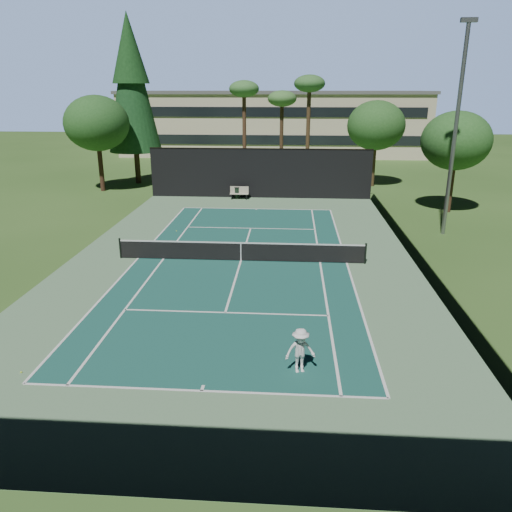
{
  "coord_description": "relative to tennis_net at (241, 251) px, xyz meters",
  "views": [
    {
      "loc": [
        2.5,
        -24.5,
        8.54
      ],
      "look_at": [
        1.0,
        -3.0,
        1.3
      ],
      "focal_mm": 35.0,
      "sensor_mm": 36.0,
      "label": 1
    }
  ],
  "objects": [
    {
      "name": "ground",
      "position": [
        0.0,
        0.0,
        -0.56
      ],
      "size": [
        160.0,
        160.0,
        0.0
      ],
      "primitive_type": "plane",
      "color": "#335A21",
      "rests_on": "ground"
    },
    {
      "name": "apron_slab",
      "position": [
        0.0,
        0.0,
        -0.55
      ],
      "size": [
        18.0,
        32.0,
        0.01
      ],
      "primitive_type": "cube",
      "color": "#5F875F",
      "rests_on": "ground"
    },
    {
      "name": "court_surface",
      "position": [
        0.0,
        0.0,
        -0.55
      ],
      "size": [
        10.97,
        23.77,
        0.01
      ],
      "primitive_type": "cube",
      "color": "#1A5349",
      "rests_on": "ground"
    },
    {
      "name": "court_lines",
      "position": [
        0.0,
        0.0,
        -0.54
      ],
      "size": [
        11.07,
        23.87,
        0.01
      ],
      "color": "white",
      "rests_on": "ground"
    },
    {
      "name": "tennis_net",
      "position": [
        0.0,
        0.0,
        0.0
      ],
      "size": [
        12.9,
        0.1,
        1.1
      ],
      "color": "black",
      "rests_on": "ground"
    },
    {
      "name": "fence",
      "position": [
        0.0,
        0.06,
        1.45
      ],
      "size": [
        18.04,
        32.05,
        4.03
      ],
      "color": "black",
      "rests_on": "ground"
    },
    {
      "name": "player",
      "position": [
        2.92,
        -10.57,
        0.19
      ],
      "size": [
        1.07,
        0.76,
        1.5
      ],
      "primitive_type": "imported",
      "rotation": [
        0.0,
        0.0,
        0.22
      ],
      "color": "white",
      "rests_on": "ground"
    },
    {
      "name": "tennis_ball_a",
      "position": [
        -5.87,
        -11.28,
        -0.53
      ],
      "size": [
        0.06,
        0.06,
        0.06
      ],
      "primitive_type": "sphere",
      "color": "#D2ED35",
      "rests_on": "ground"
    },
    {
      "name": "tennis_ball_b",
      "position": [
        -4.47,
        2.84,
        -0.53
      ],
      "size": [
        0.06,
        0.06,
        0.06
      ],
      "primitive_type": "sphere",
      "color": "#DEF537",
      "rests_on": "ground"
    },
    {
      "name": "tennis_ball_c",
      "position": [
        0.45,
        2.26,
        -0.52
      ],
      "size": [
        0.07,
        0.07,
        0.07
      ],
      "primitive_type": "sphere",
      "color": "#EDF237",
      "rests_on": "ground"
    },
    {
      "name": "tennis_ball_d",
      "position": [
        -4.62,
        5.36,
        -0.53
      ],
      "size": [
        0.06,
        0.06,
        0.06
      ],
      "primitive_type": "sphere",
      "color": "#B9D430",
      "rests_on": "ground"
    },
    {
      "name": "park_bench",
      "position": [
        -1.65,
        15.37,
        -0.01
      ],
      "size": [
        1.5,
        0.45,
        1.02
      ],
      "color": "beige",
      "rests_on": "ground"
    },
    {
      "name": "trash_bin",
      "position": [
        -1.85,
        15.64,
        -0.08
      ],
      "size": [
        0.56,
        0.56,
        0.95
      ],
      "color": "black",
      "rests_on": "ground"
    },
    {
      "name": "pine_tree",
      "position": [
        -12.0,
        22.0,
        9.0
      ],
      "size": [
        4.8,
        4.8,
        15.0
      ],
      "color": "#402E1B",
      "rests_on": "ground"
    },
    {
      "name": "palm_a",
      "position": [
        -2.0,
        24.0,
        7.63
      ],
      "size": [
        2.8,
        2.8,
        9.32
      ],
      "color": "#4F3322",
      "rests_on": "ground"
    },
    {
      "name": "palm_b",
      "position": [
        1.5,
        26.0,
        6.8
      ],
      "size": [
        2.8,
        2.8,
        8.42
      ],
      "color": "#462F1E",
      "rests_on": "ground"
    },
    {
      "name": "palm_c",
      "position": [
        4.0,
        23.0,
        8.05
      ],
      "size": [
        2.8,
        2.8,
        9.77
      ],
      "color": "#4F3721",
      "rests_on": "ground"
    },
    {
      "name": "decid_tree_a",
      "position": [
        10.0,
        22.0,
        4.86
      ],
      "size": [
        5.12,
        5.12,
        7.62
      ],
      "color": "#4A3620",
      "rests_on": "ground"
    },
    {
      "name": "decid_tree_b",
      "position": [
        14.0,
        12.0,
        4.52
      ],
      "size": [
        4.8,
        4.8,
        7.14
      ],
      "color": "#4C3120",
      "rests_on": "ground"
    },
    {
      "name": "decid_tree_c",
      "position": [
        -14.0,
        18.0,
        5.21
      ],
      "size": [
        5.44,
        5.44,
        8.09
      ],
      "color": "#472B1E",
      "rests_on": "ground"
    },
    {
      "name": "campus_building",
      "position": [
        0.0,
        45.98,
        3.65
      ],
      "size": [
        40.5,
        12.5,
        8.3
      ],
      "color": "beige",
      "rests_on": "ground"
    },
    {
      "name": "light_pole",
      "position": [
        12.0,
        6.0,
        5.9
      ],
      "size": [
        0.9,
        0.25,
        12.22
      ],
      "color": "gray",
      "rests_on": "ground"
    }
  ]
}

